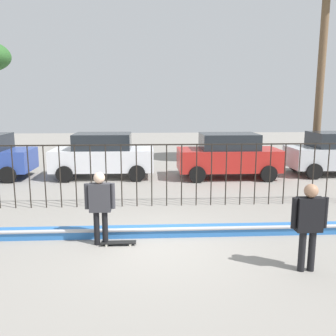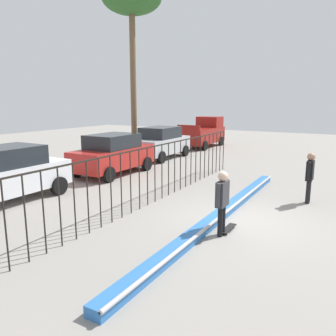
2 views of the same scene
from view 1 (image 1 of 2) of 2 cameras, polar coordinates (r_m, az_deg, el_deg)
The scene contains 8 objects.
ground_plane at distance 8.51m, azimuth -2.30°, elevation -12.02°, with size 60.00×60.00×0.00m, color gray.
bowl_coping_ledge at distance 9.03m, azimuth -2.36°, elevation -9.85°, with size 11.00×0.41×0.27m.
perimeter_fence at distance 11.25m, azimuth -2.59°, elevation -0.12°, with size 14.04×0.04×1.96m.
skateboarder at distance 8.37m, azimuth -10.60°, elevation -5.21°, with size 0.69×0.26×1.70m.
skateboard at distance 8.58m, azimuth -7.75°, elevation -11.49°, with size 0.80×0.20×0.07m.
camera_operator at distance 7.47m, azimuth 21.23°, elevation -7.53°, with size 0.70×0.26×1.73m.
parked_car_white at distance 15.86m, azimuth -10.12°, elevation 2.02°, with size 4.30×2.12×1.90m.
parked_car_red at distance 15.77m, azimuth 9.45°, elevation 1.99°, with size 4.30×2.12×1.90m.
Camera 1 is at (-0.10, -7.87, 3.25)m, focal length 38.92 mm.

